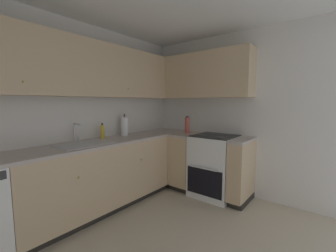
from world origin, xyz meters
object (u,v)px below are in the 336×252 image
Objects in this scene: soap_bottle at (102,132)px; paper_towel_roll at (125,126)px; oil_bottle at (187,125)px; oven_range at (215,165)px.

soap_bottle is 0.39m from paper_towel_roll.
paper_towel_roll is (0.39, -0.02, 0.04)m from soap_bottle.
oil_bottle is at bearing -29.38° from soap_bottle.
paper_towel_roll is 1.19× the size of oil_bottle.
paper_towel_roll is at bearing 140.74° from oil_bottle.
oven_range is 3.74× the size of oil_bottle.
oil_bottle reaches higher than soap_bottle.
oil_bottle is (-0.02, 0.50, 0.59)m from oven_range.
paper_towel_roll is (-0.80, 1.13, 0.59)m from oven_range.
paper_towel_roll is 1.00m from oil_bottle.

